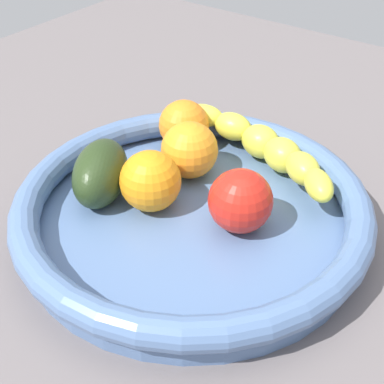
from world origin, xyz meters
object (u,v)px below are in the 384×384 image
object	(u,v)px
orange_front	(150,181)
tomato_red	(240,201)
orange_mid_left	(184,125)
fruit_bowl	(192,210)
orange_mid_right	(189,150)
banana_draped_left	(266,147)
avocado_dark	(101,173)

from	to	relation	value
orange_front	tomato_red	world-z (taller)	same
orange_front	orange_mid_left	distance (cm)	12.26
fruit_bowl	orange_mid_right	bearing A→B (deg)	-51.63
fruit_bowl	banana_draped_left	bearing A→B (deg)	-96.58
fruit_bowl	orange_mid_left	size ratio (longest dim) A/B	6.03
banana_draped_left	orange_mid_right	size ratio (longest dim) A/B	3.60
fruit_bowl	orange_mid_left	distance (cm)	13.69
banana_draped_left	orange_front	size ratio (longest dim) A/B	3.60
orange_mid_left	orange_mid_right	distance (cm)	5.93
orange_mid_left	tomato_red	bearing A→B (deg)	146.67
avocado_dark	orange_mid_right	bearing A→B (deg)	-121.37
banana_draped_left	tomato_red	xyz separation A→B (cm)	(-3.38, 10.77, 0.50)
fruit_bowl	avocado_dark	distance (cm)	10.51
avocado_dark	banana_draped_left	bearing A→B (deg)	-127.45
orange_front	orange_mid_left	size ratio (longest dim) A/B	1.06
orange_mid_right	avocado_dark	world-z (taller)	orange_mid_right
orange_front	avocado_dark	bearing A→B (deg)	15.07
orange_mid_left	avocado_dark	world-z (taller)	orange_mid_left
orange_mid_right	orange_front	bearing A→B (deg)	92.62
banana_draped_left	avocado_dark	bearing A→B (deg)	52.55
orange_front	tomato_red	size ratio (longest dim) A/B	1.00
fruit_bowl	orange_front	bearing A→B (deg)	14.95
avocado_dark	orange_mid_left	bearing A→B (deg)	-95.39
orange_mid_left	tomato_red	size ratio (longest dim) A/B	0.94
orange_mid_left	avocado_dark	xyz separation A→B (cm)	(1.22, 12.96, -0.27)
orange_front	avocado_dark	xyz separation A→B (cm)	(5.58, 1.50, -0.44)
orange_mid_left	orange_mid_right	xyz separation A→B (cm)	(-4.03, 4.34, 0.18)
banana_draped_left	fruit_bowl	bearing A→B (deg)	83.42
tomato_red	avocado_dark	bearing A→B (deg)	15.40
orange_front	orange_mid_left	xyz separation A→B (cm)	(4.36, -11.45, -0.17)
tomato_red	banana_draped_left	bearing A→B (deg)	-72.56
fruit_bowl	tomato_red	distance (cm)	5.57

